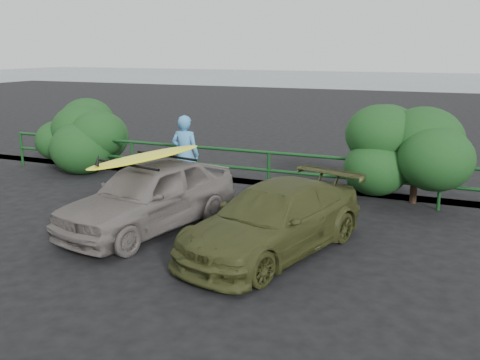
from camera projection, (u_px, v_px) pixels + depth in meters
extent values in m
plane|color=black|center=(116.00, 255.00, 9.27)|extent=(80.00, 80.00, 0.00)
plane|color=slate|center=(419.00, 79.00, 62.94)|extent=(200.00, 200.00, 0.00)
imported|color=#69625E|center=(149.00, 195.00, 10.48)|extent=(2.41, 4.26, 1.37)
imported|color=#383D1B|center=(274.00, 220.00, 9.29)|extent=(2.77, 4.41, 1.19)
imported|color=#4490CC|center=(185.00, 154.00, 13.11)|extent=(0.74, 0.51, 1.93)
ellipsoid|color=#F2F71A|center=(147.00, 156.00, 10.30)|extent=(1.21, 3.03, 0.09)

